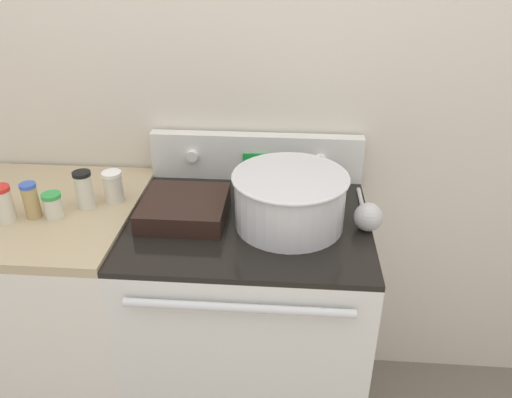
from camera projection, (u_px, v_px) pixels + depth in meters
name	position (u px, v px, depth m)	size (l,w,h in m)	color
kitchen_wall	(258.00, 81.00, 1.71)	(8.00, 0.05, 2.50)	beige
stove_range	(250.00, 328.00, 1.78)	(0.75, 0.66, 0.91)	silver
control_panel	(256.00, 157.00, 1.78)	(0.75, 0.07, 0.17)	silver
side_counter	(63.00, 316.00, 1.82)	(0.62, 0.63, 0.92)	silver
mixing_bowl	(290.00, 197.00, 1.49)	(0.35, 0.35, 0.17)	silver
casserole_dish	(184.00, 207.00, 1.55)	(0.26, 0.25, 0.06)	black
ladle	(368.00, 216.00, 1.49)	(0.09, 0.29, 0.09)	#B7B7B7
spice_jar_white_cap	(113.00, 187.00, 1.61)	(0.06, 0.06, 0.10)	beige
spice_jar_black_cap	(84.00, 190.00, 1.57)	(0.06, 0.06, 0.12)	beige
spice_jar_green_cap	(53.00, 205.00, 1.53)	(0.06, 0.06, 0.08)	beige
spice_jar_blue_cap	(31.00, 200.00, 1.52)	(0.05, 0.05, 0.11)	tan
spice_jar_red_cap	(2.00, 204.00, 1.50)	(0.06, 0.06, 0.11)	beige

